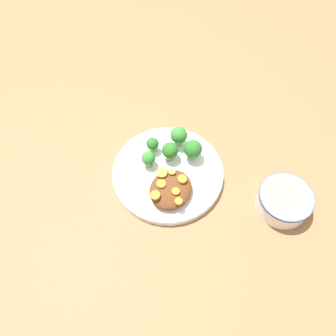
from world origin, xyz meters
name	(u,v)px	position (x,y,z in m)	size (l,w,h in m)	color
ground_plane	(168,175)	(0.00, 0.00, 0.00)	(4.00, 4.00, 0.00)	#8C603D
plate	(168,172)	(0.00, 0.00, 0.01)	(0.29, 0.29, 0.02)	white
dip_bowl	(284,201)	(-0.06, 0.29, 0.03)	(0.13, 0.13, 0.05)	white
stew_mound	(171,189)	(0.05, 0.04, 0.04)	(0.11, 0.10, 0.03)	#5B3319
broccoli_floret_0	(170,151)	(-0.04, -0.02, 0.05)	(0.04, 0.04, 0.06)	#7FA85B
broccoli_floret_1	(179,136)	(-0.09, -0.02, 0.06)	(0.04, 0.04, 0.06)	#7FA85B
broccoli_floret_2	(148,159)	(0.01, -0.05, 0.05)	(0.04, 0.04, 0.05)	#7FA85B
broccoli_floret_3	(153,144)	(-0.04, -0.07, 0.05)	(0.03, 0.03, 0.05)	#7FA85B
broccoli_floret_4	(193,149)	(-0.07, 0.03, 0.06)	(0.05, 0.05, 0.06)	#7FA85B
carrot_slice_0	(172,172)	(0.02, 0.02, 0.06)	(0.02, 0.02, 0.00)	orange
carrot_slice_1	(182,179)	(0.02, 0.05, 0.06)	(0.02, 0.02, 0.01)	orange
carrot_slice_2	(176,191)	(0.06, 0.05, 0.06)	(0.02, 0.02, 0.00)	orange
carrot_slice_3	(161,184)	(0.06, 0.01, 0.06)	(0.02, 0.02, 0.00)	orange
carrot_slice_4	(155,195)	(0.09, 0.02, 0.06)	(0.02, 0.02, 0.01)	orange
carrot_slice_5	(161,172)	(0.03, 0.00, 0.06)	(0.03, 0.03, 0.00)	orange
carrot_slice_6	(179,201)	(0.08, 0.07, 0.06)	(0.02, 0.02, 0.01)	orange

